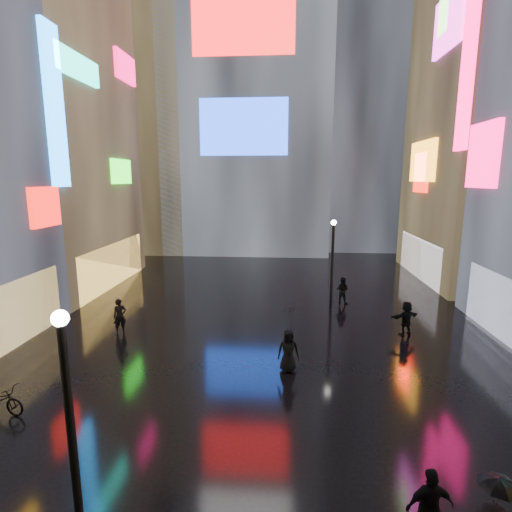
# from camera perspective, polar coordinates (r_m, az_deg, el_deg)

# --- Properties ---
(ground) EXTENTS (140.00, 140.00, 0.00)m
(ground) POSITION_cam_1_polar(r_m,az_deg,el_deg) (21.78, 1.61, -8.94)
(ground) COLOR black
(ground) RESTS_ON ground
(building_left_far) EXTENTS (10.28, 12.00, 22.00)m
(building_left_far) POSITION_cam_1_polar(r_m,az_deg,el_deg) (31.60, -29.35, 16.12)
(building_left_far) COLOR black
(building_left_far) RESTS_ON ground
(building_right_far) EXTENTS (10.28, 12.00, 28.00)m
(building_right_far) POSITION_cam_1_polar(r_m,az_deg,el_deg) (34.58, 32.22, 20.33)
(building_right_far) COLOR black
(building_right_far) RESTS_ON ground
(tower_main) EXTENTS (16.00, 14.20, 42.00)m
(tower_main) POSITION_cam_1_polar(r_m,az_deg,el_deg) (46.62, -0.81, 27.95)
(tower_main) COLOR black
(tower_main) RESTS_ON ground
(tower_flank_right) EXTENTS (12.00, 12.00, 34.00)m
(tower_flank_right) POSITION_cam_1_polar(r_m,az_deg,el_deg) (48.10, 15.01, 22.14)
(tower_flank_right) COLOR black
(tower_flank_right) RESTS_ON ground
(tower_flank_left) EXTENTS (10.00, 10.00, 26.00)m
(tower_flank_left) POSITION_cam_1_polar(r_m,az_deg,el_deg) (45.34, -15.72, 17.69)
(tower_flank_left) COLOR black
(tower_flank_left) RESTS_ON ground
(lamp_near) EXTENTS (0.30, 0.30, 5.20)m
(lamp_near) POSITION_cam_1_polar(r_m,az_deg,el_deg) (8.66, -24.94, -21.32)
(lamp_near) COLOR black
(lamp_near) RESTS_ON ground
(lamp_far) EXTENTS (0.30, 0.30, 5.20)m
(lamp_far) POSITION_cam_1_polar(r_m,az_deg,el_deg) (22.69, 10.85, -0.58)
(lamp_far) COLOR black
(lamp_far) RESTS_ON ground
(pedestrian_3) EXTENTS (1.05, 0.57, 1.71)m
(pedestrian_3) POSITION_cam_1_polar(r_m,az_deg,el_deg) (10.24, 23.59, -29.99)
(pedestrian_3) COLOR black
(pedestrian_3) RESTS_ON ground
(pedestrian_4) EXTENTS (0.89, 0.63, 1.71)m
(pedestrian_4) POSITION_cam_1_polar(r_m,az_deg,el_deg) (15.96, 4.63, -13.34)
(pedestrian_4) COLOR black
(pedestrian_4) RESTS_ON ground
(pedestrian_5) EXTENTS (1.61, 1.08, 1.67)m
(pedestrian_5) POSITION_cam_1_polar(r_m,az_deg,el_deg) (20.70, 20.65, -8.30)
(pedestrian_5) COLOR black
(pedestrian_5) RESTS_ON ground
(pedestrian_6) EXTENTS (0.75, 0.69, 1.71)m
(pedestrian_6) POSITION_cam_1_polar(r_m,az_deg,el_deg) (20.66, -18.86, -8.15)
(pedestrian_6) COLOR black
(pedestrian_6) RESTS_ON ground
(pedestrian_7) EXTENTS (0.96, 0.89, 1.59)m
(pedestrian_7) POSITION_cam_1_polar(r_m,az_deg,el_deg) (24.74, 12.22, -4.80)
(pedestrian_7) COLOR black
(pedestrian_7) RESTS_ON ground
(umbrella_1) EXTENTS (0.87, 0.87, 0.60)m
(umbrella_1) POSITION_cam_1_polar(r_m,az_deg,el_deg) (9.24, 31.33, -26.81)
(umbrella_1) COLOR black
(umbrella_1) RESTS_ON pedestrian_2
(umbrella_2) EXTENTS (1.42, 1.43, 0.94)m
(umbrella_2) POSITION_cam_1_polar(r_m,az_deg,el_deg) (15.47, 4.71, -8.87)
(umbrella_2) COLOR black
(umbrella_2) RESTS_ON pedestrian_4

